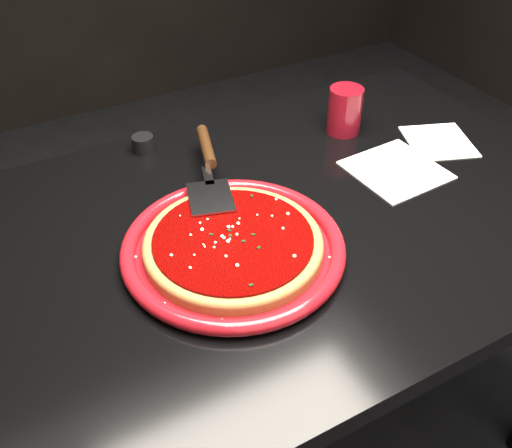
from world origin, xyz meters
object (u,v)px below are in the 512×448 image
at_px(table, 279,344).
at_px(plate, 233,248).
at_px(ramekin, 143,144).
at_px(cup, 345,110).
at_px(pizza_server, 209,168).

distance_m(table, plate, 0.41).
bearing_deg(plate, ramekin, 92.87).
xyz_separation_m(table, cup, (0.27, 0.20, 0.43)).
bearing_deg(ramekin, table, -65.50).
bearing_deg(plate, table, 21.43).
bearing_deg(cup, table, -144.13).
relative_size(cup, ramekin, 2.27).
bearing_deg(cup, ramekin, 162.07).
height_order(plate, pizza_server, pizza_server).
height_order(pizza_server, ramekin, pizza_server).
relative_size(pizza_server, cup, 3.23).
distance_m(table, cup, 0.54).
bearing_deg(pizza_server, ramekin, 126.19).
distance_m(plate, cup, 0.47).
bearing_deg(plate, pizza_server, 76.12).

